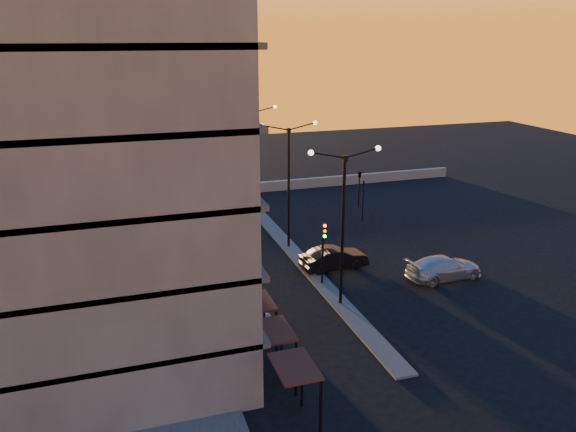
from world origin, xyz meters
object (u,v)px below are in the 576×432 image
(car_hatchback, at_px, (239,320))
(car_wagon, at_px, (444,268))
(streetlamp_mid, at_px, (289,176))
(traffic_light_main, at_px, (324,243))
(car_sedan, at_px, (334,258))

(car_hatchback, relative_size, car_wagon, 0.73)
(streetlamp_mid, bearing_deg, car_hatchback, -120.06)
(streetlamp_mid, height_order, traffic_light_main, streetlamp_mid)
(streetlamp_mid, bearing_deg, car_wagon, -46.99)
(streetlamp_mid, bearing_deg, car_sedan, -70.76)
(streetlamp_mid, height_order, car_hatchback, streetlamp_mid)
(streetlamp_mid, xyz_separation_m, car_wagon, (8.00, -8.58, -4.84))
(car_hatchback, bearing_deg, car_sedan, -58.46)
(car_hatchback, distance_m, car_sedan, 10.38)
(streetlamp_mid, height_order, car_wagon, streetlamp_mid)
(car_hatchback, xyz_separation_m, car_sedan, (8.20, 6.35, 0.13))
(traffic_light_main, xyz_separation_m, car_hatchback, (-6.50, -4.10, -2.24))
(streetlamp_mid, distance_m, car_wagon, 12.69)
(streetlamp_mid, bearing_deg, traffic_light_main, -90.00)
(traffic_light_main, distance_m, car_wagon, 8.41)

